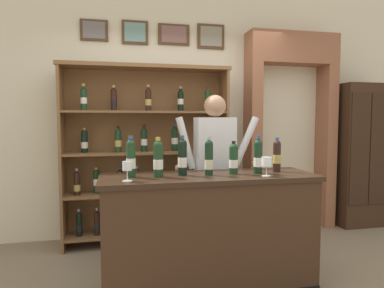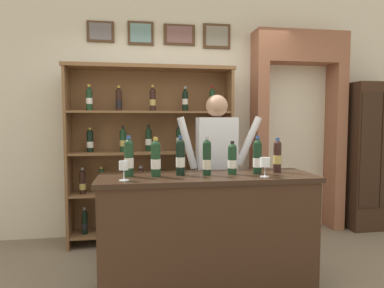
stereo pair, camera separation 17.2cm
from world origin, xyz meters
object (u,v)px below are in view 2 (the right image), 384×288
(wine_shelf, at_px, (151,152))
(tasting_bottle_brunello, at_px, (232,159))
(tasting_bottle_grappa, at_px, (129,157))
(tasting_bottle_super_tuscan, at_px, (277,156))
(side_cabinet, at_px, (368,156))
(tasting_counter, at_px, (207,234))
(tasting_bottle_rosso, at_px, (180,157))
(tasting_bottle_chianti, at_px, (207,158))
(tasting_bottle_bianco, at_px, (258,157))
(wine_glass_center, at_px, (124,167))
(wine_glass_right, at_px, (265,163))
(tasting_bottle_riserva, at_px, (156,158))
(shopkeeper, at_px, (217,160))

(wine_shelf, xyz_separation_m, tasting_bottle_brunello, (0.62, -1.25, 0.05))
(tasting_bottle_grappa, distance_m, tasting_bottle_super_tuscan, 1.26)
(side_cabinet, distance_m, tasting_counter, 2.82)
(tasting_bottle_rosso, xyz_separation_m, tasting_bottle_chianti, (0.21, -0.03, -0.01))
(tasting_bottle_bianco, xyz_separation_m, tasting_bottle_super_tuscan, (0.20, 0.06, -0.00))
(tasting_counter, distance_m, wine_glass_center, 0.90)
(tasting_bottle_chianti, height_order, tasting_bottle_brunello, tasting_bottle_chianti)
(tasting_bottle_brunello, bearing_deg, tasting_bottle_grappa, 178.10)
(tasting_bottle_bianco, height_order, wine_glass_right, tasting_bottle_bianco)
(tasting_bottle_bianco, bearing_deg, tasting_counter, 179.54)
(wine_glass_center, bearing_deg, wine_shelf, 79.58)
(tasting_counter, relative_size, tasting_bottle_rosso, 5.43)
(wine_shelf, xyz_separation_m, tasting_bottle_grappa, (-0.22, -1.22, 0.07))
(tasting_bottle_riserva, xyz_separation_m, wine_glass_center, (-0.25, -0.14, -0.04))
(tasting_bottle_riserva, height_order, tasting_bottle_super_tuscan, tasting_bottle_riserva)
(tasting_bottle_bianco, relative_size, wine_glass_right, 2.06)
(wine_shelf, xyz_separation_m, tasting_bottle_rosso, (0.19, -1.23, 0.07))
(side_cabinet, bearing_deg, tasting_bottle_grappa, -157.35)
(wine_shelf, xyz_separation_m, wine_glass_center, (-0.26, -1.40, 0.02))
(tasting_bottle_brunello, distance_m, wine_glass_right, 0.28)
(tasting_bottle_rosso, bearing_deg, tasting_bottle_chianti, -9.11)
(wine_shelf, height_order, tasting_counter, wine_shelf)
(tasting_bottle_bianco, relative_size, tasting_bottle_super_tuscan, 1.07)
(tasting_bottle_riserva, xyz_separation_m, tasting_bottle_bianco, (0.85, 0.00, -0.00))
(tasting_bottle_chianti, distance_m, wine_glass_center, 0.68)
(tasting_bottle_brunello, bearing_deg, wine_glass_center, -169.95)
(tasting_bottle_chianti, bearing_deg, tasting_bottle_bianco, -0.91)
(wine_shelf, bearing_deg, tasting_bottle_bianco, -56.67)
(tasting_bottle_riserva, relative_size, wine_glass_right, 2.03)
(tasting_bottle_grappa, xyz_separation_m, tasting_bottle_rosso, (0.41, -0.01, -0.00))
(shopkeeper, height_order, wine_glass_right, shopkeeper)
(wine_glass_right, bearing_deg, tasting_bottle_riserva, 170.13)
(tasting_counter, relative_size, wine_glass_right, 11.41)
(tasting_bottle_riserva, xyz_separation_m, tasting_bottle_chianti, (0.42, 0.01, -0.00))
(tasting_bottle_chianti, bearing_deg, tasting_bottle_grappa, 176.42)
(tasting_bottle_bianco, bearing_deg, tasting_bottle_brunello, 175.14)
(tasting_bottle_rosso, relative_size, tasting_bottle_brunello, 1.18)
(tasting_bottle_bianco, height_order, wine_glass_center, tasting_bottle_bianco)
(tasting_bottle_rosso, height_order, tasting_bottle_bianco, tasting_bottle_rosso)
(wine_shelf, xyz_separation_m, tasting_bottle_super_tuscan, (1.03, -1.21, 0.06))
(shopkeeper, xyz_separation_m, tasting_bottle_grappa, (-0.84, -0.53, 0.10))
(wine_glass_right, bearing_deg, tasting_bottle_super_tuscan, 47.09)
(wine_shelf, bearing_deg, tasting_bottle_super_tuscan, -49.57)
(tasting_bottle_grappa, xyz_separation_m, tasting_bottle_chianti, (0.63, -0.04, -0.01))
(wine_glass_right, relative_size, wine_glass_center, 1.05)
(side_cabinet, height_order, tasting_bottle_super_tuscan, side_cabinet)
(wine_glass_right, bearing_deg, tasting_bottle_grappa, 169.62)
(side_cabinet, xyz_separation_m, wine_glass_center, (-3.11, -1.47, 0.13))
(tasting_counter, relative_size, tasting_bottle_riserva, 5.61)
(wine_shelf, xyz_separation_m, side_cabinet, (2.85, 0.06, -0.11))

